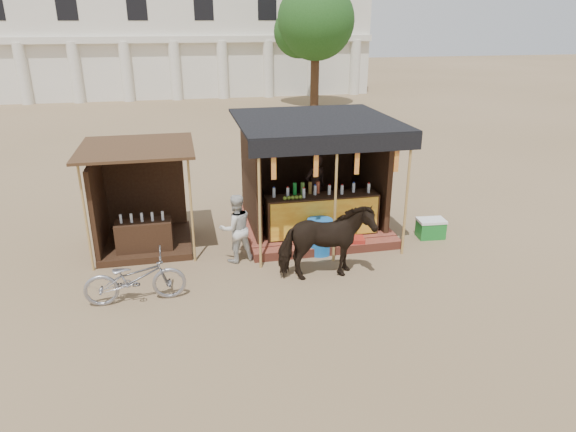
{
  "coord_description": "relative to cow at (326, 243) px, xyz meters",
  "views": [
    {
      "loc": [
        -2.09,
        -8.1,
        4.93
      ],
      "look_at": [
        0.0,
        1.6,
        1.1
      ],
      "focal_mm": 32.0,
      "sensor_mm": 36.0,
      "label": 1
    }
  ],
  "objects": [
    {
      "name": "main_stall",
      "position": [
        0.41,
        2.55,
        0.24
      ],
      "size": [
        3.6,
        3.61,
        2.78
      ],
      "color": "#984531",
      "rests_on": "ground"
    },
    {
      "name": "tree",
      "position": [
        5.22,
        21.34,
        3.85
      ],
      "size": [
        4.5,
        4.4,
        7.0
      ],
      "color": "#382314",
      "rests_on": "ground"
    },
    {
      "name": "ground",
      "position": [
        -0.59,
        -0.81,
        -0.78
      ],
      "size": [
        120.0,
        120.0,
        0.0
      ],
      "primitive_type": "plane",
      "color": "#846B4C",
      "rests_on": "ground"
    },
    {
      "name": "cow",
      "position": [
        0.0,
        0.0,
        0.0
      ],
      "size": [
        1.88,
        0.9,
        1.56
      ],
      "primitive_type": "imported",
      "rotation": [
        0.0,
        0.0,
        1.61
      ],
      "color": "black",
      "rests_on": "ground"
    },
    {
      "name": "cooler",
      "position": [
        3.05,
        1.48,
        -0.55
      ],
      "size": [
        0.67,
        0.49,
        0.46
      ],
      "color": "#1A7628",
      "rests_on": "ground"
    },
    {
      "name": "red_crate",
      "position": [
        1.04,
        1.19,
        -0.64
      ],
      "size": [
        0.48,
        0.43,
        0.29
      ],
      "primitive_type": "cube",
      "rotation": [
        0.0,
        0.0,
        -0.17
      ],
      "color": "maroon",
      "rests_on": "ground"
    },
    {
      "name": "motorbike",
      "position": [
        -3.67,
        -0.14,
        -0.3
      ],
      "size": [
        1.85,
        0.7,
        0.96
      ],
      "primitive_type": "imported",
      "rotation": [
        0.0,
        0.0,
        1.6
      ],
      "color": "gray",
      "rests_on": "ground"
    },
    {
      "name": "blue_barrel",
      "position": [
        0.21,
        1.19,
        -0.38
      ],
      "size": [
        0.63,
        0.63,
        0.79
      ],
      "primitive_type": "cylinder",
      "rotation": [
        0.0,
        0.0,
        -0.11
      ],
      "color": "blue",
      "rests_on": "ground"
    },
    {
      "name": "bystander",
      "position": [
        -1.64,
        1.19,
        -0.03
      ],
      "size": [
        0.85,
        0.73,
        1.51
      ],
      "primitive_type": "imported",
      "rotation": [
        0.0,
        0.0,
        3.38
      ],
      "color": "beige",
      "rests_on": "ground"
    },
    {
      "name": "secondary_stall",
      "position": [
        -3.76,
        2.43,
        0.07
      ],
      "size": [
        2.4,
        2.4,
        2.38
      ],
      "color": "#322012",
      "rests_on": "ground"
    },
    {
      "name": "background_building",
      "position": [
        -2.59,
        29.14,
        3.2
      ],
      "size": [
        26.0,
        7.45,
        8.18
      ],
      "color": "silver",
      "rests_on": "ground"
    }
  ]
}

